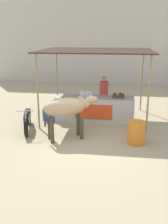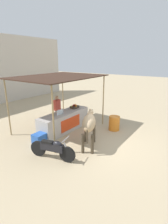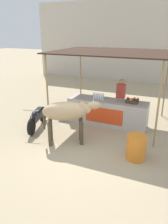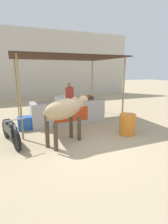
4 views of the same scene
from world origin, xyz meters
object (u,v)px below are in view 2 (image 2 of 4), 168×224
vendor_behind_counter (57,111)px  cooler_box (40,139)px  water_barrel (114,123)px  cow (89,123)px  fruit_crate (75,107)px  motorcycle_parked (53,148)px  stall_counter (65,122)px

vendor_behind_counter → cooler_box: bearing=-157.1°
water_barrel → cow: (-2.19, 0.09, 0.67)m
vendor_behind_counter → fruit_crate: bearing=-49.7°
vendor_behind_counter → water_barrel: 3.06m
cooler_box → cow: 2.24m
vendor_behind_counter → cooler_box: 2.27m
vendor_behind_counter → motorcycle_parked: (-2.54, -2.13, -0.42)m
cooler_box → water_barrel: (3.21, -1.92, 0.12)m
stall_counter → cow: size_ratio=1.69×
vendor_behind_counter → water_barrel: bearing=-66.6°
cow → motorcycle_parked: 1.75m
cow → cooler_box: bearing=119.1°
vendor_behind_counter → water_barrel: size_ratio=2.28×
vendor_behind_counter → water_barrel: vendor_behind_counter is taller
cooler_box → stall_counter: bearing=3.3°
vendor_behind_counter → water_barrel: (1.20, -2.77, -0.49)m
stall_counter → fruit_crate: 1.06m
vendor_behind_counter → cooler_box: size_ratio=2.75×
fruit_crate → motorcycle_parked: (-3.14, -1.43, -0.61)m
motorcycle_parked → stall_counter: bearing=31.6°
motorcycle_parked → vendor_behind_counter: bearing=39.9°
fruit_crate → motorcycle_parked: fruit_crate is taller
cow → fruit_crate: bearing=51.2°
cooler_box → cow: (1.02, -1.83, 0.79)m
fruit_crate → motorcycle_parked: size_ratio=0.25×
fruit_crate → cooler_box: 2.73m
fruit_crate → cow: cow is taller
stall_counter → cooler_box: bearing=-176.7°
fruit_crate → vendor_behind_counter: size_ratio=0.27×
stall_counter → water_barrel: (1.50, -2.02, -0.12)m
stall_counter → cooler_box: size_ratio=5.00×
cooler_box → fruit_crate: bearing=3.3°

